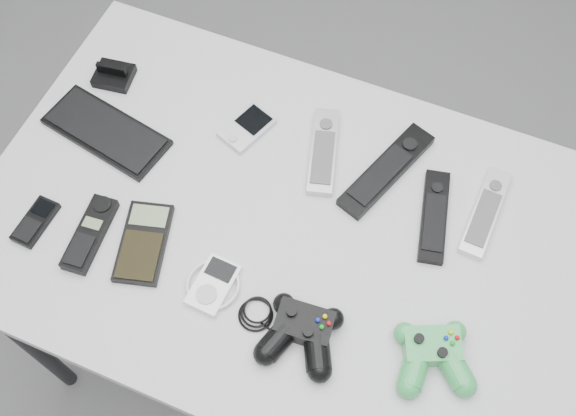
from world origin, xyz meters
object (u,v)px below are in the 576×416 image
at_px(remote_silver_a, 323,151).
at_px(calculator, 143,243).
at_px(controller_black, 302,331).
at_px(controller_green, 433,354).
at_px(mp3_player, 213,285).
at_px(cordless_handset, 90,234).
at_px(remote_silver_b, 485,212).
at_px(remote_black_b, 434,216).
at_px(pda, 247,128).
at_px(pda_keyboard, 106,131).
at_px(desk, 288,242).
at_px(remote_black_a, 387,170).
at_px(mobile_phone, 35,222).

xyz_separation_m(remote_silver_a, calculator, (-0.24, -0.32, -0.00)).
height_order(controller_black, controller_green, controller_black).
bearing_deg(mp3_player, remote_silver_a, 79.74).
distance_m(cordless_handset, controller_black, 0.45).
bearing_deg(remote_silver_b, remote_black_b, -150.10).
relative_size(pda, remote_silver_a, 0.54).
relative_size(pda, cordless_handset, 0.69).
bearing_deg(pda_keyboard, calculator, -34.70).
relative_size(pda, controller_black, 0.45).
distance_m(desk, cordless_handset, 0.39).
xyz_separation_m(desk, cordless_handset, (-0.34, -0.16, 0.08)).
xyz_separation_m(remote_black_a, calculator, (-0.37, -0.33, -0.00)).
bearing_deg(mobile_phone, remote_silver_b, 26.31).
relative_size(controller_black, controller_green, 1.64).
height_order(calculator, controller_black, controller_black).
height_order(pda_keyboard, remote_black_a, remote_black_a).
bearing_deg(calculator, remote_black_a, 25.66).
distance_m(remote_silver_b, controller_green, 0.31).
relative_size(remote_black_b, remote_silver_b, 0.99).
relative_size(mobile_phone, controller_green, 0.70).
bearing_deg(pda, remote_silver_b, 19.67).
bearing_deg(controller_green, remote_silver_a, 111.30).
bearing_deg(remote_silver_b, calculator, -149.13).
bearing_deg(cordless_handset, mp3_player, -5.95).
xyz_separation_m(calculator, controller_black, (0.34, -0.05, 0.02)).
xyz_separation_m(remote_silver_a, mobile_phone, (-0.45, -0.36, -0.00)).
distance_m(pda_keyboard, remote_silver_b, 0.78).
distance_m(calculator, mp3_player, 0.16).
relative_size(remote_silver_a, controller_green, 1.38).
distance_m(pda_keyboard, controller_green, 0.79).
bearing_deg(mobile_phone, pda, 53.60).
xyz_separation_m(mp3_player, controller_green, (0.41, 0.03, 0.01)).
xyz_separation_m(desk, mobile_phone, (-0.45, -0.18, 0.08)).
bearing_deg(remote_black_b, remote_silver_a, 155.22).
xyz_separation_m(pda, remote_black_b, (0.42, -0.05, 0.00)).
relative_size(pda, remote_black_b, 0.55).
distance_m(pda, mp3_player, 0.35).
height_order(remote_black_b, remote_silver_b, remote_silver_b).
bearing_deg(pda, pda_keyboard, -135.72).
height_order(desk, pda, pda).
bearing_deg(cordless_handset, remote_black_b, 20.64).
bearing_deg(pda_keyboard, pda, 34.90).
bearing_deg(controller_green, calculator, 155.84).
distance_m(mp3_player, controller_green, 0.41).
relative_size(cordless_handset, calculator, 0.94).
xyz_separation_m(remote_black_a, mobile_phone, (-0.59, -0.37, -0.00)).
distance_m(remote_black_a, controller_black, 0.38).
bearing_deg(remote_black_a, calculator, -119.19).
xyz_separation_m(remote_silver_a, remote_black_a, (0.13, 0.01, 0.00)).
height_order(mp3_player, controller_black, controller_black).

